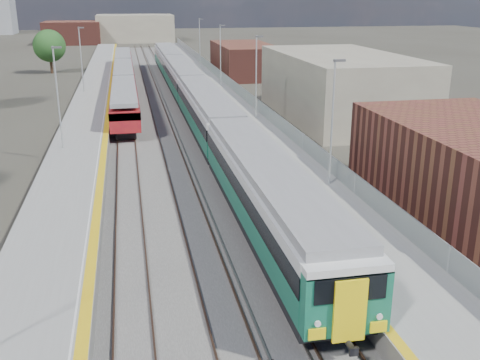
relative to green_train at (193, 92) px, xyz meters
name	(u,v)px	position (x,y,z in m)	size (l,w,h in m)	color
ground	(178,114)	(-1.50, 0.74, -2.40)	(320.00, 320.00, 0.00)	#47443A
ballast_bed	(156,110)	(-3.75, 3.24, -2.37)	(10.50, 155.00, 0.06)	#565451
tracks	(160,106)	(-3.15, 4.91, -2.29)	(8.96, 160.00, 0.17)	#4C3323
platform_right	(223,103)	(3.78, 3.23, -1.87)	(4.70, 155.00, 8.52)	slate
platform_left	(91,108)	(-10.55, 3.23, -1.88)	(4.30, 155.00, 8.52)	slate
buildings	(67,1)	(-19.62, 89.34, 8.30)	(72.00, 185.50, 40.00)	brown
green_train	(193,92)	(0.00, 0.00, 0.00)	(3.10, 86.10, 3.41)	black
red_train	(124,77)	(-7.00, 15.51, -0.43)	(2.65, 53.76, 3.34)	black
tree_c	(49,46)	(-18.34, 37.13, 1.92)	(5.07, 5.07, 6.87)	#382619
tree_d	(336,64)	(19.43, 10.12, 1.29)	(4.33, 4.33, 5.86)	#382619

